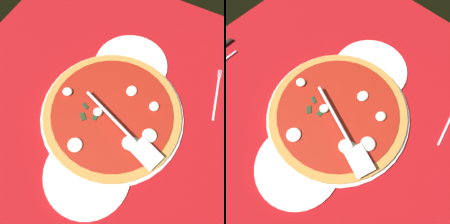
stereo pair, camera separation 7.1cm
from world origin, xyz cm
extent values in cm
cube|color=#A40F15|center=(0.00, 0.00, -0.40)|extent=(109.05, 109.05, 0.80)
cube|color=silver|center=(-36.35, 0.00, 0.05)|extent=(7.27, 7.27, 0.10)
cube|color=silver|center=(-36.35, 14.54, 0.05)|extent=(7.27, 7.27, 0.10)
cube|color=silver|center=(-29.08, -7.27, 0.05)|extent=(7.27, 7.27, 0.10)
cube|color=silver|center=(-29.08, 7.27, 0.05)|extent=(7.27, 7.27, 0.10)
cube|color=silver|center=(-29.08, 21.81, 0.05)|extent=(7.27, 7.27, 0.10)
cube|color=silver|center=(-21.81, -29.08, 0.05)|extent=(7.27, 7.27, 0.10)
cube|color=silver|center=(-21.81, -14.54, 0.05)|extent=(7.27, 7.27, 0.10)
cube|color=silver|center=(-21.81, 0.00, 0.05)|extent=(7.27, 7.27, 0.10)
cube|color=silver|center=(-21.81, 14.54, 0.05)|extent=(7.27, 7.27, 0.10)
cube|color=silver|center=(-14.54, -36.35, 0.05)|extent=(7.27, 7.27, 0.10)
cube|color=silver|center=(-14.54, -21.81, 0.05)|extent=(7.27, 7.27, 0.10)
cube|color=silver|center=(-14.54, -7.27, 0.05)|extent=(7.27, 7.27, 0.10)
cube|color=silver|center=(-14.54, 7.27, 0.05)|extent=(7.27, 7.27, 0.10)
cube|color=silver|center=(-14.54, 21.81, 0.05)|extent=(7.27, 7.27, 0.10)
cube|color=silver|center=(-7.27, -29.08, 0.05)|extent=(7.27, 7.27, 0.10)
cube|color=silver|center=(-7.27, -14.54, 0.05)|extent=(7.27, 7.27, 0.10)
cube|color=silver|center=(-7.27, 0.00, 0.05)|extent=(7.27, 7.27, 0.10)
cube|color=silver|center=(-7.27, 14.54, 0.05)|extent=(7.27, 7.27, 0.10)
cube|color=silver|center=(-7.27, 29.08, 0.05)|extent=(7.27, 7.27, 0.10)
cube|color=silver|center=(0.00, -36.35, 0.05)|extent=(7.27, 7.27, 0.10)
cube|color=silver|center=(0.00, -21.81, 0.05)|extent=(7.27, 7.27, 0.10)
cube|color=silver|center=(0.00, -7.27, 0.05)|extent=(7.27, 7.27, 0.10)
cube|color=silver|center=(0.00, 7.27, 0.05)|extent=(7.27, 7.27, 0.10)
cube|color=silver|center=(0.00, 21.81, 0.05)|extent=(7.27, 7.27, 0.10)
cube|color=silver|center=(0.00, 36.35, 0.05)|extent=(7.27, 7.27, 0.10)
cube|color=silver|center=(7.27, -29.08, 0.05)|extent=(7.27, 7.27, 0.10)
cube|color=silver|center=(7.27, -14.54, 0.05)|extent=(7.27, 7.27, 0.10)
cube|color=silver|center=(7.27, 0.00, 0.05)|extent=(7.27, 7.27, 0.10)
cube|color=silver|center=(7.27, 14.54, 0.05)|extent=(7.27, 7.27, 0.10)
cube|color=silver|center=(7.27, 29.08, 0.05)|extent=(7.27, 7.27, 0.10)
cube|color=silver|center=(7.27, 43.62, 0.05)|extent=(7.27, 7.27, 0.10)
cube|color=silver|center=(14.54, -21.81, 0.05)|extent=(7.27, 7.27, 0.10)
cube|color=silver|center=(14.54, -7.27, 0.05)|extent=(7.27, 7.27, 0.10)
cube|color=silver|center=(14.54, 7.27, 0.05)|extent=(7.27, 7.27, 0.10)
cube|color=silver|center=(14.54, 21.81, 0.05)|extent=(7.27, 7.27, 0.10)
cube|color=silver|center=(14.54, 36.35, 0.05)|extent=(7.27, 7.27, 0.10)
cube|color=silver|center=(14.54, 50.89, 0.05)|extent=(7.27, 7.27, 0.10)
cube|color=silver|center=(21.81, -29.08, 0.05)|extent=(7.27, 7.27, 0.10)
cube|color=silver|center=(21.81, -14.54, 0.05)|extent=(7.27, 7.27, 0.10)
cube|color=silver|center=(21.81, 0.00, 0.05)|extent=(7.27, 7.27, 0.10)
cube|color=silver|center=(21.81, 14.54, 0.05)|extent=(7.27, 7.27, 0.10)
cube|color=silver|center=(21.81, 29.08, 0.05)|extent=(7.27, 7.27, 0.10)
cube|color=silver|center=(21.81, 43.62, 0.05)|extent=(7.27, 7.27, 0.10)
cube|color=silver|center=(29.08, -21.81, 0.05)|extent=(7.27, 7.27, 0.10)
cube|color=silver|center=(29.08, -7.27, 0.05)|extent=(7.27, 7.27, 0.10)
cube|color=silver|center=(29.08, 7.27, 0.05)|extent=(7.27, 7.27, 0.10)
cube|color=silver|center=(29.08, 21.81, 0.05)|extent=(7.27, 7.27, 0.10)
cube|color=silver|center=(29.08, 36.35, 0.05)|extent=(7.27, 7.27, 0.10)
cube|color=silver|center=(36.35, -14.54, 0.05)|extent=(7.27, 7.27, 0.10)
cube|color=silver|center=(36.35, 0.00, 0.05)|extent=(7.27, 7.27, 0.10)
cube|color=silver|center=(36.35, 14.54, 0.05)|extent=(7.27, 7.27, 0.10)
cube|color=silver|center=(36.35, 29.08, 0.05)|extent=(7.27, 7.27, 0.10)
cube|color=silver|center=(43.62, -21.81, 0.05)|extent=(7.27, 7.27, 0.10)
cube|color=silver|center=(43.62, -7.27, 0.05)|extent=(7.27, 7.27, 0.10)
cube|color=silver|center=(43.62, 7.27, 0.05)|extent=(7.27, 7.27, 0.10)
cube|color=silver|center=(50.89, -14.54, 0.05)|extent=(7.27, 7.27, 0.10)
cube|color=silver|center=(50.89, 0.00, 0.05)|extent=(7.27, 7.27, 0.10)
cylinder|color=silver|center=(-2.83, -1.65, 0.70)|extent=(45.10, 45.10, 1.20)
cylinder|color=silver|center=(-22.51, -4.10, 0.60)|extent=(25.15, 25.15, 1.00)
cylinder|color=white|center=(16.94, 1.46, 0.60)|extent=(25.38, 25.38, 1.00)
cylinder|color=#B9833B|center=(-2.83, -1.65, 1.90)|extent=(43.20, 43.20, 1.20)
cylinder|color=#A11C10|center=(-2.83, -1.65, 2.65)|extent=(38.08, 38.08, 0.30)
ellipsoid|color=white|center=(-3.72, 14.03, 3.40)|extent=(2.99, 3.17, 1.20)
ellipsoid|color=white|center=(-9.29, -12.17, 3.30)|extent=(4.55, 4.10, 0.99)
ellipsoid|color=silver|center=(-5.24, 1.97, 3.43)|extent=(2.96, 2.87, 1.26)
ellipsoid|color=silver|center=(6.29, -3.90, 3.23)|extent=(3.89, 3.28, 0.85)
ellipsoid|color=white|center=(-17.38, 2.72, 3.24)|extent=(4.34, 4.38, 0.87)
ellipsoid|color=white|center=(-9.51, -10.86, 3.43)|extent=(4.26, 4.18, 1.25)
ellipsoid|color=white|center=(4.66, -12.48, 3.40)|extent=(3.37, 2.99, 1.19)
ellipsoid|color=white|center=(-4.60, -15.15, 3.43)|extent=(4.34, 4.41, 1.25)
cube|color=#143921|center=(-5.22, 6.56, 2.95)|extent=(1.76, 2.55, 0.30)
cube|color=#1D381C|center=(-8.63, 5.36, 2.95)|extent=(2.76, 2.82, 0.30)
cube|color=#15411F|center=(-6.54, 1.99, 2.95)|extent=(2.97, 1.59, 0.30)
cube|color=silver|center=(-10.13, -16.51, 4.21)|extent=(8.36, 9.88, 0.30)
cylinder|color=silver|center=(-5.05, -2.39, 4.56)|extent=(8.27, 20.70, 1.00)
cube|color=white|center=(18.84, -31.85, 0.40)|extent=(18.19, 15.66, 0.60)
cube|color=silver|center=(18.29, -29.01, 0.83)|extent=(16.35, 3.76, 0.25)
cube|color=silver|center=(27.96, -27.57, 0.83)|extent=(2.99, 0.79, 0.25)
cube|color=silver|center=(27.88, -27.14, 0.83)|extent=(2.99, 0.79, 0.25)
cube|color=silver|center=(27.80, -26.71, 0.83)|extent=(2.99, 0.79, 0.25)
camera|label=1|loc=(-27.37, -14.85, 67.61)|focal=36.54mm
camera|label=2|loc=(-23.24, -20.62, 67.61)|focal=36.54mm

